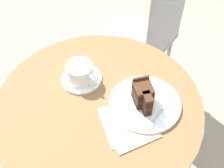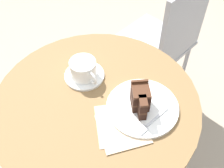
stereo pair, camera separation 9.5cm
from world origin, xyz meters
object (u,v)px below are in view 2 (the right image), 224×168
at_px(coffee_cup, 83,69).
at_px(cake_plate, 142,107).
at_px(napkin, 122,126).
at_px(saucer, 84,75).
at_px(teaspoon, 74,68).
at_px(cake_slice, 141,99).
at_px(fork, 150,123).
at_px(cafe_chair, 165,39).

height_order(coffee_cup, cake_plate, coffee_cup).
xyz_separation_m(coffee_cup, napkin, (0.25, -0.02, -0.04)).
bearing_deg(napkin, coffee_cup, 174.66).
bearing_deg(saucer, coffee_cup, -41.04).
bearing_deg(teaspoon, saucer, -115.51).
xyz_separation_m(cake_slice, napkin, (0.02, -0.09, -0.05)).
bearing_deg(cake_slice, cake_plate, 48.64).
relative_size(fork, napkin, 0.64).
bearing_deg(fork, cafe_chair, -146.95).
bearing_deg(teaspoon, cafe_chair, -31.25).
bearing_deg(cafe_chair, napkin, 23.52).
xyz_separation_m(teaspoon, cake_plate, (0.29, 0.08, -0.01)).
relative_size(teaspoon, napkin, 0.37).
bearing_deg(cake_plate, cafe_chair, 125.38).
bearing_deg(saucer, napkin, -6.10).
bearing_deg(cake_plate, saucer, -163.46).
relative_size(cake_plate, napkin, 1.08).
distance_m(coffee_cup, napkin, 0.25).
bearing_deg(cake_slice, napkin, -77.74).
distance_m(coffee_cup, teaspoon, 0.06).
xyz_separation_m(saucer, fork, (0.30, 0.04, 0.01)).
bearing_deg(teaspoon, cake_plate, -113.28).
xyz_separation_m(coffee_cup, fork, (0.30, 0.05, -0.03)).
distance_m(cake_plate, napkin, 0.10).
bearing_deg(teaspoon, cake_slice, -114.31).
bearing_deg(coffee_cup, cake_plate, 17.67).
bearing_deg(cake_plate, fork, -23.28).
distance_m(cake_slice, fork, 0.08).
relative_size(teaspoon, fork, 0.58).
height_order(fork, napkin, fork).
distance_m(coffee_cup, cake_plate, 0.25).
bearing_deg(cafe_chair, cake_plate, 27.08).
bearing_deg(saucer, cake_slice, 15.31).
distance_m(saucer, cafe_chair, 0.65).
bearing_deg(coffee_cup, napkin, -5.34).
distance_m(saucer, napkin, 0.25).
bearing_deg(fork, teaspoon, -86.49).
distance_m(saucer, cake_slice, 0.24).
bearing_deg(coffee_cup, fork, 8.80).
bearing_deg(cake_slice, fork, -16.19).
distance_m(cake_plate, cake_slice, 0.05).
height_order(saucer, napkin, saucer).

